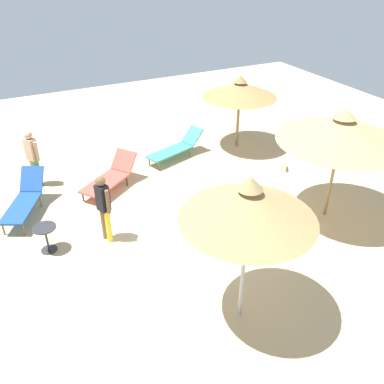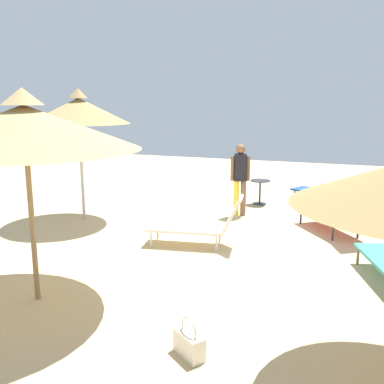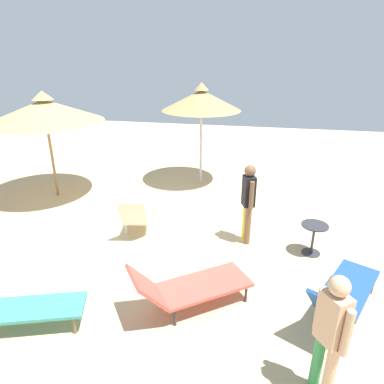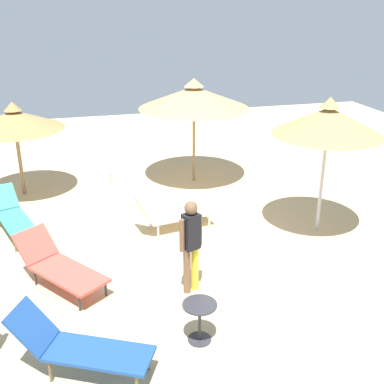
{
  "view_description": "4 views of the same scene",
  "coord_description": "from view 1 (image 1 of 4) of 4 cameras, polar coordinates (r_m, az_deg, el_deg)",
  "views": [
    {
      "loc": [
        7.73,
        -3.69,
        6.01
      ],
      "look_at": [
        0.1,
        0.11,
        0.79
      ],
      "focal_mm": 38.1,
      "sensor_mm": 36.0,
      "label": 1
    },
    {
      "loc": [
        -2.49,
        7.68,
        2.67
      ],
      "look_at": [
        0.56,
        -0.37,
        0.86
      ],
      "focal_mm": 40.06,
      "sensor_mm": 36.0,
      "label": 2
    },
    {
      "loc": [
        -6.52,
        -2.21,
        3.81
      ],
      "look_at": [
        0.71,
        -0.74,
        0.74
      ],
      "focal_mm": 32.1,
      "sensor_mm": 36.0,
      "label": 3
    },
    {
      "loc": [
        -1.85,
        -9.08,
        4.83
      ],
      "look_at": [
        0.63,
        0.34,
        0.88
      ],
      "focal_mm": 45.0,
      "sensor_mm": 36.0,
      "label": 4
    }
  ],
  "objects": [
    {
      "name": "parasol_umbrella_near_left",
      "position": [
        6.51,
        7.94,
        -1.66
      ],
      "size": [
        2.28,
        2.28,
        2.98
      ],
      "color": "#B2B2B7",
      "rests_on": "ground"
    },
    {
      "name": "person_standing_center",
      "position": [
        12.24,
        -21.45,
        4.85
      ],
      "size": [
        0.42,
        0.35,
        1.68
      ],
      "color": "tan",
      "rests_on": "ground"
    },
    {
      "name": "parasol_umbrella_front",
      "position": [
        13.62,
        6.71,
        14.09
      ],
      "size": [
        2.43,
        2.43,
        2.44
      ],
      "color": "olive",
      "rests_on": "ground"
    },
    {
      "name": "person_standing_near_left",
      "position": [
        9.38,
        -12.28,
        -1.75
      ],
      "size": [
        0.44,
        0.3,
        1.71
      ],
      "color": "yellow",
      "rests_on": "ground"
    },
    {
      "name": "parasol_umbrella_far_right",
      "position": [
        10.06,
        20.24,
        8.22
      ],
      "size": [
        2.98,
        2.98,
        2.86
      ],
      "color": "olive",
      "rests_on": "ground"
    },
    {
      "name": "side_table_round",
      "position": [
        9.72,
        -19.79,
        -5.66
      ],
      "size": [
        0.52,
        0.52,
        0.65
      ],
      "color": "#2D2D33",
      "rests_on": "ground"
    },
    {
      "name": "lounge_chair_far_left",
      "position": [
        13.24,
        -2.22,
        6.27
      ],
      "size": [
        1.19,
        2.16,
        0.8
      ],
      "color": "teal",
      "rests_on": "ground"
    },
    {
      "name": "lounge_chair_near_right",
      "position": [
        11.7,
        -11.33,
        2.18
      ],
      "size": [
        1.68,
        1.94,
        0.86
      ],
      "color": "#CC4C3F",
      "rests_on": "ground"
    },
    {
      "name": "ground",
      "position": [
        10.5,
        -0.8,
        -3.8
      ],
      "size": [
        24.0,
        24.0,
        0.1
      ],
      "primitive_type": "cube",
      "color": "tan"
    },
    {
      "name": "lounge_chair_edge",
      "position": [
        11.22,
        -22.39,
        -0.86
      ],
      "size": [
        1.99,
        1.4,
        0.94
      ],
      "color": "#1E478C",
      "rests_on": "ground"
    },
    {
      "name": "handbag",
      "position": [
        12.92,
        12.68,
        3.68
      ],
      "size": [
        0.42,
        0.37,
        0.45
      ],
      "color": "beige",
      "rests_on": "ground"
    },
    {
      "name": "lounge_chair_back",
      "position": [
        10.29,
        1.38,
        -1.44
      ],
      "size": [
        1.87,
        0.86,
        0.98
      ],
      "color": "silver",
      "rests_on": "ground"
    }
  ]
}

